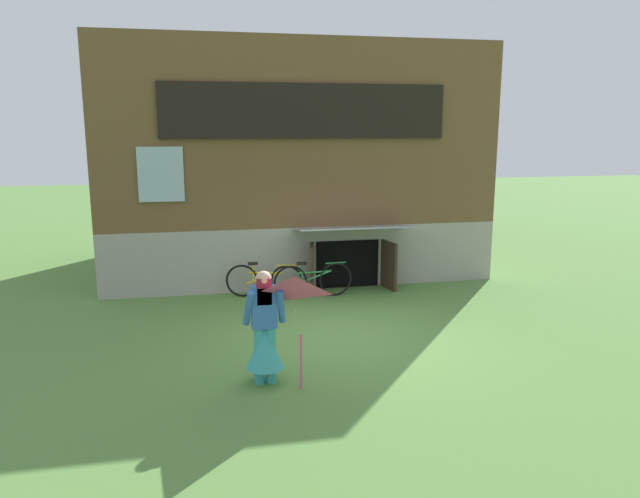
% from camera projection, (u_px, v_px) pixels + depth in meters
% --- Properties ---
extents(ground_plane, '(60.00, 60.00, 0.00)m').
position_uv_depth(ground_plane, '(338.00, 334.00, 10.21)').
color(ground_plane, '#56843D').
extents(log_house, '(8.71, 6.31, 5.33)m').
position_uv_depth(log_house, '(288.00, 160.00, 15.05)').
color(log_house, '#9E998E').
rests_on(log_house, ground_plane).
extents(person, '(0.61, 0.52, 1.59)m').
position_uv_depth(person, '(265.00, 337.00, 8.14)').
color(person, teal).
rests_on(person, ground_plane).
extents(kite, '(0.90, 0.98, 1.50)m').
position_uv_depth(kite, '(294.00, 307.00, 7.56)').
color(kite, '#E54C7F').
rests_on(kite, ground_plane).
extents(bicycle_green, '(1.68, 0.18, 0.77)m').
position_uv_depth(bicycle_green, '(313.00, 280.00, 12.36)').
color(bicycle_green, black).
rests_on(bicycle_green, ground_plane).
extents(bicycle_yellow, '(1.58, 0.44, 0.74)m').
position_uv_depth(bicycle_yellow, '(264.00, 280.00, 12.39)').
color(bicycle_yellow, black).
rests_on(bicycle_yellow, ground_plane).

